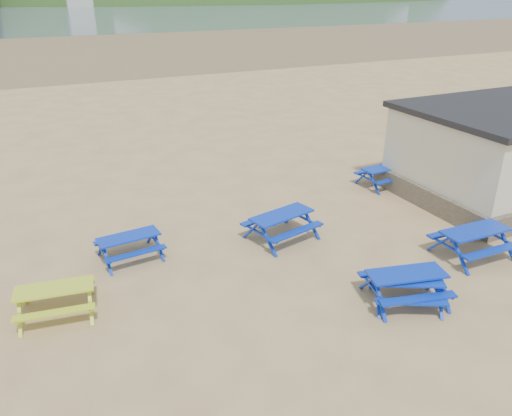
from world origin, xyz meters
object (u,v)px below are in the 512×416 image
picnic_table_blue_a (130,247)px  picnic_table_blue_b (282,226)px  picnic_table_yellow (56,301)px  amenity_block (509,150)px

picnic_table_blue_a → picnic_table_blue_b: 4.39m
picnic_table_yellow → amenity_block: size_ratio=0.26×
picnic_table_blue_b → picnic_table_yellow: picnic_table_blue_b is taller
picnic_table_blue_a → amenity_block: (13.33, -0.94, 1.22)m
picnic_table_yellow → amenity_block: amenity_block is taller
picnic_table_yellow → picnic_table_blue_b: bearing=18.1°
picnic_table_blue_b → picnic_table_blue_a: bearing=157.1°
picnic_table_blue_a → amenity_block: 13.42m
picnic_table_blue_a → amenity_block: amenity_block is taller
picnic_table_blue_a → picnic_table_blue_b: picnic_table_blue_b is taller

